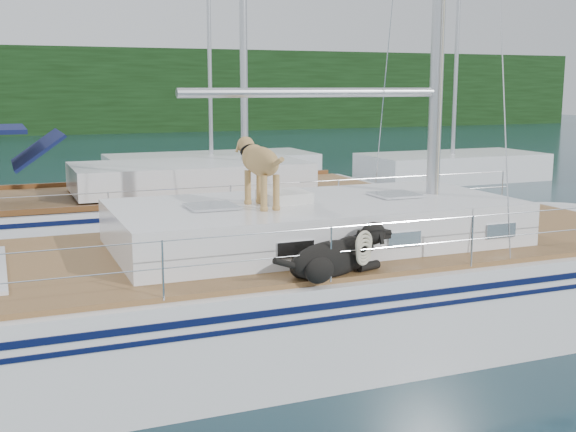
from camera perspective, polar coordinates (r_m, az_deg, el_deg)
name	(u,v)px	position (r m, az deg, el deg)	size (l,w,h in m)	color
ground	(258,341)	(9.59, -2.35, -9.85)	(120.00, 120.00, 0.00)	black
tree_line	(39,91)	(53.57, -19.11, 9.33)	(90.00, 3.00, 6.00)	black
shore_bank	(40,125)	(54.83, -19.04, 6.83)	(92.00, 1.00, 1.20)	#595147
main_sailboat	(265,291)	(9.40, -1.85, -5.92)	(12.00, 3.91, 14.01)	silver
neighbor_sailboat	(140,218)	(15.12, -11.64, -0.15)	(11.00, 3.50, 13.30)	silver
bg_boat_center	(212,168)	(25.63, -6.06, 3.78)	(7.20, 3.00, 11.65)	silver
bg_boat_east	(452,167)	(26.37, 12.83, 3.78)	(6.40, 3.00, 11.65)	silver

